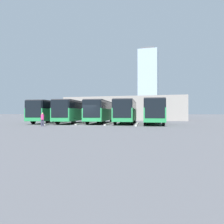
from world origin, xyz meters
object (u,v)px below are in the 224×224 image
bus_3 (74,111)px  bus_0 (153,111)px  bus_2 (100,111)px  pedestrian (42,119)px  bus_4 (51,111)px  bus_1 (126,111)px

bus_3 → bus_0: bearing=174.8°
bus_2 → pedestrian: bus_2 is taller
bus_4 → pedestrian: bus_4 is taller
bus_3 → bus_4: bearing=-8.6°
bus_0 → bus_2: same height
bus_1 → pedestrian: 11.89m
bus_0 → bus_1: bearing=-14.6°
bus_0 → bus_4: size_ratio=1.00×
bus_1 → bus_2: bearing=-8.0°
bus_0 → bus_4: 15.65m
bus_0 → pedestrian: bearing=27.6°
bus_1 → bus_2: (3.91, -0.08, 0.00)m
bus_0 → bus_3: size_ratio=1.00×
bus_3 → pedestrian: bearing=81.7°
pedestrian → bus_4: bearing=87.5°
bus_3 → pedestrian: (0.20, 7.85, -1.00)m
bus_1 → bus_3: (7.82, 0.87, 0.00)m
bus_1 → bus_4: 11.76m
pedestrian → bus_3: bearing=61.1°
bus_4 → bus_0: bearing=174.0°
bus_2 → bus_3: (3.91, 0.95, 0.00)m
bus_0 → bus_1: same height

